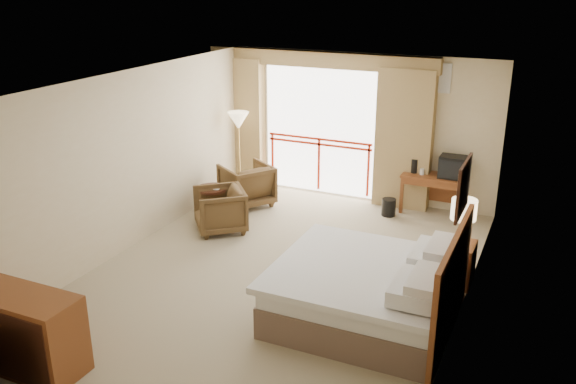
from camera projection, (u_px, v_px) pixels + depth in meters
The scene contains 29 objects.
floor at pixel (280, 274), 8.63m from camera, with size 7.00×7.00×0.00m, color gray.
ceiling at pixel (279, 83), 7.71m from camera, with size 7.00×7.00×0.00m, color white.
wall_back at pixel (361, 127), 11.16m from camera, with size 5.00×5.00×0.00m, color beige.
wall_front at pixel (103, 306), 5.17m from camera, with size 5.00×5.00×0.00m, color beige.
wall_left at pixel (129, 161), 9.15m from camera, with size 7.00×7.00×0.00m, color beige.
wall_right at pixel (470, 213), 7.19m from camera, with size 7.00×7.00×0.00m, color beige.
balcony_door at pixel (320, 131), 11.51m from camera, with size 2.40×2.40×0.00m, color white.
balcony_railing at pixel (319, 151), 11.62m from camera, with size 2.09×0.03×1.02m.
curtain_left at pixel (240, 122), 12.03m from camera, with size 1.00×0.26×2.50m, color olive.
curtain_right at pixel (404, 140), 10.74m from camera, with size 1.00×0.26×2.50m, color olive.
valance at pixel (319, 59), 10.97m from camera, with size 4.40×0.22×0.28m, color olive.
hvac_vent at pixel (436, 78), 10.29m from camera, with size 0.50×0.04×0.50m, color silver.
bed at pixel (370, 291), 7.40m from camera, with size 2.13×2.06×0.97m.
headboard at pixel (452, 287), 6.93m from camera, with size 0.06×2.10×1.30m, color brown.
framed_art at pixel (463, 188), 6.52m from camera, with size 0.04×0.72×0.60m.
nightstand at pixel (458, 263), 8.28m from camera, with size 0.41×0.49×0.59m, color brown.
table_lamp at pixel (464, 210), 8.07m from camera, with size 0.34×0.34×0.60m.
phone at pixel (454, 245), 8.06m from camera, with size 0.16×0.13×0.07m, color black.
desk at pixel (434, 183), 10.69m from camera, with size 1.07×0.52×0.70m.
tv at pixel (452, 167), 10.41m from camera, with size 0.43×0.34×0.39m.
coffee_maker at pixel (414, 166), 10.69m from camera, with size 0.12×0.12×0.25m, color black.
cup at pixel (422, 172), 10.61m from camera, with size 0.07×0.07×0.11m, color white.
wastebasket at pixel (389, 207), 10.66m from camera, with size 0.24×0.24×0.30m, color black.
armchair_far at pixel (247, 204), 11.22m from camera, with size 0.82×0.84×0.77m, color #432F1A.
armchair_near at pixel (221, 230), 10.09m from camera, with size 0.77×0.79×0.72m, color #432F1A.
side_table at pixel (212, 198), 10.38m from camera, with size 0.54×0.54×0.59m.
book at pixel (212, 188), 10.31m from camera, with size 0.18×0.24×0.02m, color white.
floor_lamp at pixel (238, 124), 11.41m from camera, with size 0.40×0.40×1.58m.
dresser at pixel (23, 332), 6.44m from camera, with size 1.32×0.56×0.88m.
Camera 1 is at (3.32, -6.97, 4.01)m, focal length 38.00 mm.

